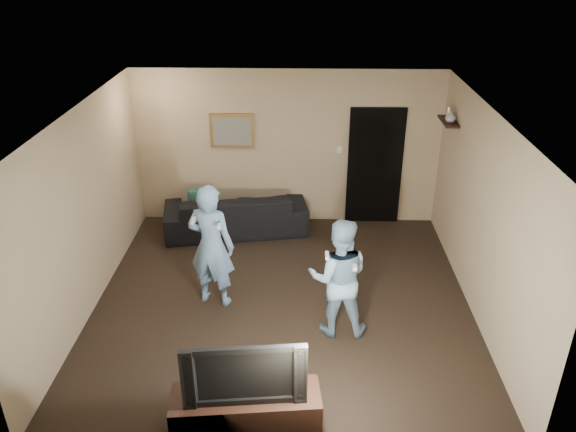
{
  "coord_description": "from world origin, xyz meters",
  "views": [
    {
      "loc": [
        0.24,
        -6.26,
        4.43
      ],
      "look_at": [
        0.07,
        0.3,
        1.15
      ],
      "focal_mm": 35.0,
      "sensor_mm": 36.0,
      "label": 1
    }
  ],
  "objects_px": {
    "tv_console": "(246,415)",
    "sofa": "(236,212)",
    "television": "(244,368)",
    "wii_player_left": "(211,246)",
    "wii_player_right": "(339,278)"
  },
  "relations": [
    {
      "from": "wii_player_left",
      "to": "wii_player_right",
      "type": "bearing_deg",
      "value": -19.75
    },
    {
      "from": "sofa",
      "to": "television",
      "type": "height_order",
      "value": "television"
    },
    {
      "from": "sofa",
      "to": "wii_player_right",
      "type": "relative_size",
      "value": 1.51
    },
    {
      "from": "television",
      "to": "wii_player_right",
      "type": "xyz_separation_m",
      "value": [
        0.97,
        1.67,
        -0.07
      ]
    },
    {
      "from": "tv_console",
      "to": "sofa",
      "type": "bearing_deg",
      "value": 91.66
    },
    {
      "from": "television",
      "to": "wii_player_left",
      "type": "bearing_deg",
      "value": 100.03
    },
    {
      "from": "television",
      "to": "wii_player_left",
      "type": "relative_size",
      "value": 0.68
    },
    {
      "from": "wii_player_right",
      "to": "wii_player_left",
      "type": "bearing_deg",
      "value": 160.25
    },
    {
      "from": "television",
      "to": "tv_console",
      "type": "bearing_deg",
      "value": 174.09
    },
    {
      "from": "sofa",
      "to": "television",
      "type": "relative_size",
      "value": 2.02
    },
    {
      "from": "wii_player_right",
      "to": "tv_console",
      "type": "bearing_deg",
      "value": -120.05
    },
    {
      "from": "sofa",
      "to": "wii_player_left",
      "type": "bearing_deg",
      "value": 77.95
    },
    {
      "from": "sofa",
      "to": "tv_console",
      "type": "distance_m",
      "value": 4.33
    },
    {
      "from": "sofa",
      "to": "television",
      "type": "bearing_deg",
      "value": 87.56
    },
    {
      "from": "television",
      "to": "wii_player_left",
      "type": "height_order",
      "value": "wii_player_left"
    }
  ]
}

